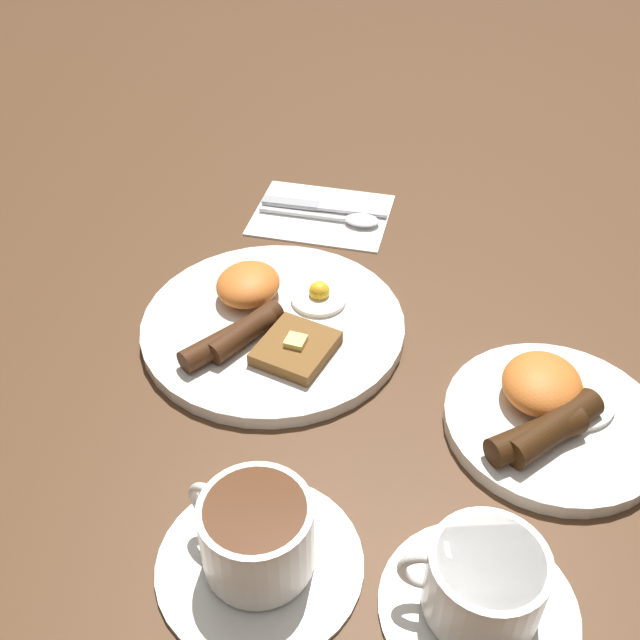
% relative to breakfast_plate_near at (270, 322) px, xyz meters
% --- Properties ---
extents(ground_plane, '(3.00, 3.00, 0.00)m').
position_rel_breakfast_plate_near_xyz_m(ground_plane, '(-0.00, 0.00, -0.01)').
color(ground_plane, '#4C301C').
extents(breakfast_plate_near, '(0.28, 0.28, 0.05)m').
position_rel_breakfast_plate_near_xyz_m(breakfast_plate_near, '(0.00, 0.00, 0.00)').
color(breakfast_plate_near, silver).
rests_on(breakfast_plate_near, ground_plane).
extents(breakfast_plate_far, '(0.21, 0.21, 0.05)m').
position_rel_breakfast_plate_near_xyz_m(breakfast_plate_far, '(0.04, 0.30, 0.00)').
color(breakfast_plate_far, silver).
rests_on(breakfast_plate_far, ground_plane).
extents(teacup_near, '(0.17, 0.17, 0.08)m').
position_rel_breakfast_plate_near_xyz_m(teacup_near, '(0.27, 0.10, 0.02)').
color(teacup_near, silver).
rests_on(teacup_near, ground_plane).
extents(teacup_far, '(0.15, 0.15, 0.07)m').
position_rel_breakfast_plate_near_xyz_m(teacup_far, '(0.25, 0.27, 0.02)').
color(teacup_far, silver).
rests_on(teacup_far, ground_plane).
extents(napkin, '(0.16, 0.19, 0.01)m').
position_rel_breakfast_plate_near_xyz_m(napkin, '(-0.24, -0.02, -0.01)').
color(napkin, white).
rests_on(napkin, ground_plane).
extents(knife, '(0.04, 0.17, 0.01)m').
position_rel_breakfast_plate_near_xyz_m(knife, '(-0.25, -0.03, -0.01)').
color(knife, silver).
rests_on(knife, napkin).
extents(spoon, '(0.04, 0.16, 0.01)m').
position_rel_breakfast_plate_near_xyz_m(spoon, '(-0.23, 0.02, -0.00)').
color(spoon, silver).
rests_on(spoon, napkin).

